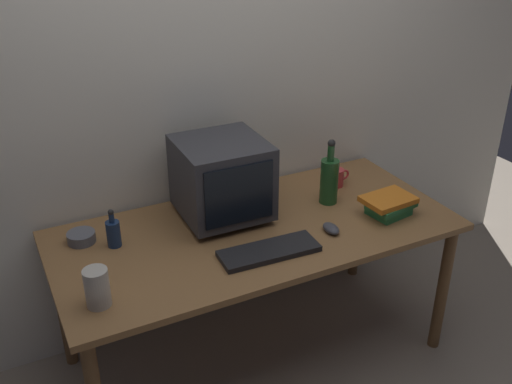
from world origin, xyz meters
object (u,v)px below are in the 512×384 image
Objects in this scene: mug at (336,177)px; computer_mouse at (331,228)px; crt_monitor at (222,179)px; bottle_tall at (329,179)px; bottle_short at (113,232)px; cd_spindle at (81,237)px; book_stack at (389,205)px; metal_canister at (97,288)px; keyboard at (269,251)px.

computer_mouse is at bearing -126.31° from mug.
mug is at bearing 3.08° from crt_monitor.
bottle_tall is 1.86× the size of bottle_short.
bottle_tall is 0.20m from mug.
book_stack is at bearing -16.80° from cd_spindle.
mug is at bearing 97.49° from book_stack.
bottle_tall is 1.16m from cd_spindle.
book_stack reaches higher than mug.
metal_canister is (-1.31, -0.43, 0.03)m from mug.
bottle_short is at bearing 67.46° from metal_canister.
crt_monitor is 0.66m from mug.
keyboard is at bearing -32.15° from bottle_short.
crt_monitor reaches higher than computer_mouse.
crt_monitor is at bearing 139.09° from computer_mouse.
bottle_short is at bearing 175.82° from bottle_tall.
bottle_tall reaches higher than book_stack.
keyboard is 3.50× the size of mug.
bottle_tall is 2.70× the size of cd_spindle.
computer_mouse is 0.33m from book_stack.
bottle_short is 1.24m from book_stack.
keyboard is 0.81m from cd_spindle.
metal_canister reaches higher than keyboard.
bottle_tall is at bearing -8.36° from cd_spindle.
bottle_tall is 0.30m from book_stack.
bottle_short is at bearing -37.99° from cd_spindle.
computer_mouse reaches higher than keyboard.
bottle_tall is (0.47, 0.27, 0.11)m from keyboard.
mug is at bearing 2.90° from bottle_short.
book_stack reaches higher than cd_spindle.
keyboard is 0.55m from bottle_tall.
bottle_short reaches higher than mug.
cd_spindle is (-1.32, 0.40, -0.03)m from book_stack.
book_stack is at bearing 6.68° from keyboard.
bottle_tall is (0.14, 0.24, 0.10)m from computer_mouse.
bottle_short is 1.16× the size of metal_canister.
mug is 1.38m from metal_canister.
metal_canister is (-0.03, -0.46, 0.05)m from cd_spindle.
keyboard is 0.65m from book_stack.
bottle_short is 0.16m from cd_spindle.
book_stack is 1.36m from metal_canister.
crt_monitor is 3.95× the size of computer_mouse.
book_stack is at bearing 4.28° from computer_mouse.
crt_monitor is 0.78m from metal_canister.
metal_canister reaches higher than book_stack.
book_stack is 2.11× the size of mug.
bottle_short is at bearing -177.33° from crt_monitor.
book_stack reaches higher than computer_mouse.
metal_canister is at bearing -175.37° from keyboard.
metal_canister is at bearing -175.13° from computer_mouse.
computer_mouse is 0.47m from mug.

